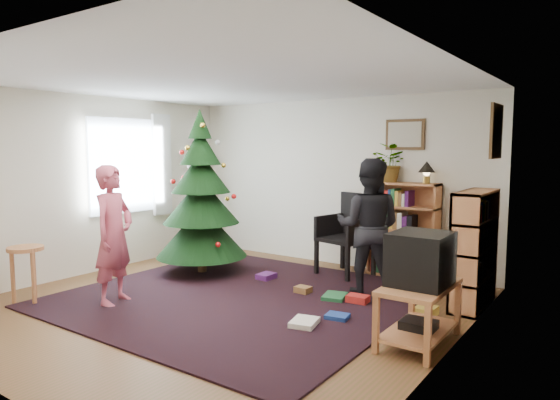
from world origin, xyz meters
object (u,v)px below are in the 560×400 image
Objects in this scene: picture_right at (496,131)px; stool at (26,259)px; picture_back at (405,135)px; tv_stand at (419,308)px; table_lamp at (427,168)px; bookshelf_back at (403,229)px; crt_tv at (420,259)px; bookshelf_right at (474,248)px; person_by_chair at (369,227)px; potted_plant at (391,163)px; christmas_tree at (201,206)px; armchair at (350,230)px; person_standing at (114,235)px.

picture_right reaches higher than stool.
picture_back is 3.03m from tv_stand.
bookshelf_back is at bearing 180.00° from table_lamp.
crt_tv is 0.83× the size of stool.
person_by_chair is at bearing 101.45° from bookshelf_right.
potted_plant is 1.79× the size of table_lamp.
picture_back reaches higher than bookshelf_back.
christmas_tree is 3.55m from tv_stand.
armchair is at bearing -65.24° from person_by_chair.
person_standing is at bearing -124.50° from picture_back.
armchair is 3.85× the size of table_lamp.
table_lamp is (-0.71, 2.19, 0.71)m from crt_tv.
christmas_tree is at bearing -11.03° from person_standing.
picture_right is 2.00m from crt_tv.
christmas_tree is 4.37× the size of potted_plant.
picture_right is 1.62m from potted_plant.
armchair is 3.17m from person_standing.
picture_back is 1.98m from bookshelf_right.
christmas_tree reaches higher than crt_tv.
potted_plant is at bearing 59.44° from bookshelf_right.
bookshelf_right reaches higher than stool.
tv_stand is at bearing -0.00° from crt_tv.
christmas_tree reaches higher than tv_stand.
picture_right is at bearing 80.84° from crt_tv.
person_standing is (-3.24, -0.84, 0.46)m from tv_stand.
person_standing is 5.37× the size of table_lamp.
table_lamp is at bearing 107.86° from crt_tv.
bookshelf_back is 0.82× the size of person_standing.
picture_back is at bearing 34.02° from christmas_tree.
potted_plant is (-1.21, 2.19, 0.78)m from crt_tv.
bookshelf_right is at bearing -37.69° from picture_back.
potted_plant reaches higher than crt_tv.
christmas_tree is at bearing -5.33° from person_by_chair.
picture_right is 0.53× the size of armchair.
stool is 0.40× the size of person_by_chair.
bookshelf_right is 2.46× the size of potted_plant.
person_standing is at bearing -83.99° from christmas_tree.
bookshelf_back is 1.00× the size of bookshelf_right.
armchair is at bearing -46.34° from person_standing.
bookshelf_back reaches higher than crt_tv.
tv_stand is (1.01, -2.19, -0.34)m from bookshelf_back.
tv_stand is at bearing -12.34° from christmas_tree.
stool is at bearing -130.63° from bookshelf_back.
bookshelf_back is 1.15× the size of armchair.
picture_right is at bearing 2.83° from armchair.
potted_plant is at bearing 118.84° from crt_tv.
person_by_chair is at bearing 40.21° from stool.
potted_plant is (-0.14, -0.14, -0.39)m from picture_back.
tv_stand is (-0.12, -1.40, -0.34)m from bookshelf_right.
stool is at bearing 24.74° from person_by_chair.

